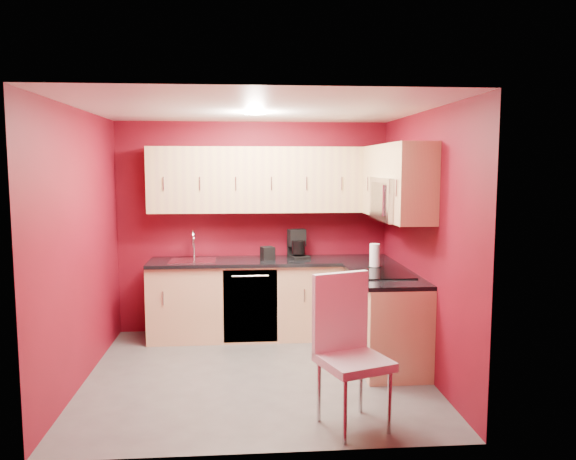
{
  "coord_description": "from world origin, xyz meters",
  "views": [
    {
      "loc": [
        -0.12,
        -5.19,
        1.98
      ],
      "look_at": [
        0.34,
        0.55,
        1.32
      ],
      "focal_mm": 35.0,
      "sensor_mm": 36.0,
      "label": 1
    }
  ],
  "objects": [
    {
      "name": "wall_front",
      "position": [
        0.0,
        -1.5,
        1.25
      ],
      "size": [
        3.2,
        0.0,
        3.2
      ],
      "primitive_type": "plane",
      "rotation": [
        -1.57,
        0.0,
        0.0
      ],
      "color": "maroon",
      "rests_on": "floor"
    },
    {
      "name": "microwave",
      "position": [
        1.39,
        0.2,
        1.66
      ],
      "size": [
        0.42,
        0.76,
        0.42
      ],
      "color": "silver",
      "rests_on": "upper_cabinets_right"
    },
    {
      "name": "dining_chair",
      "position": [
        0.7,
        -1.16,
        0.58
      ],
      "size": [
        0.61,
        0.62,
        1.16
      ],
      "primitive_type": null,
      "rotation": [
        0.0,
        0.0,
        0.34
      ],
      "color": "silver",
      "rests_on": "floor"
    },
    {
      "name": "ceiling",
      "position": [
        0.0,
        0.0,
        2.5
      ],
      "size": [
        3.2,
        3.2,
        0.0
      ],
      "primitive_type": "plane",
      "rotation": [
        3.14,
        0.0,
        0.0
      ],
      "color": "white",
      "rests_on": "wall_back"
    },
    {
      "name": "base_cabinets_right",
      "position": [
        1.3,
        0.25,
        0.43
      ],
      "size": [
        0.6,
        1.3,
        0.87
      ],
      "primitive_type": "cube",
      "color": "#DCAD7D",
      "rests_on": "floor"
    },
    {
      "name": "countertop_right",
      "position": [
        1.29,
        0.23,
        0.89
      ],
      "size": [
        0.63,
        1.27,
        0.04
      ],
      "primitive_type": "cube",
      "color": "black",
      "rests_on": "base_cabinets_right"
    },
    {
      "name": "coffee_maker",
      "position": [
        0.52,
        1.25,
        1.08
      ],
      "size": [
        0.27,
        0.31,
        0.33
      ],
      "primitive_type": null,
      "rotation": [
        0.0,
        0.0,
        0.3
      ],
      "color": "black",
      "rests_on": "countertop_back"
    },
    {
      "name": "wall_left",
      "position": [
        -1.6,
        0.0,
        1.25
      ],
      "size": [
        0.0,
        3.0,
        3.0
      ],
      "primitive_type": "plane",
      "rotation": [
        1.57,
        0.0,
        1.57
      ],
      "color": "maroon",
      "rests_on": "floor"
    },
    {
      "name": "cooktop",
      "position": [
        1.28,
        0.2,
        0.92
      ],
      "size": [
        0.5,
        0.55,
        0.01
      ],
      "primitive_type": "cube",
      "color": "black",
      "rests_on": "countertop_right"
    },
    {
      "name": "napkin_holder",
      "position": [
        0.16,
        1.18,
        0.99
      ],
      "size": [
        0.18,
        0.18,
        0.15
      ],
      "primitive_type": null,
      "rotation": [
        0.0,
        0.0,
        0.32
      ],
      "color": "black",
      "rests_on": "countertop_back"
    },
    {
      "name": "countertop_back",
      "position": [
        0.2,
        1.19,
        0.89
      ],
      "size": [
        2.8,
        0.63,
        0.04
      ],
      "primitive_type": "cube",
      "color": "black",
      "rests_on": "base_cabinets_back"
    },
    {
      "name": "wall_right",
      "position": [
        1.6,
        0.0,
        1.25
      ],
      "size": [
        0.0,
        3.0,
        3.0
      ],
      "primitive_type": "plane",
      "rotation": [
        1.57,
        0.0,
        -1.57
      ],
      "color": "maroon",
      "rests_on": "floor"
    },
    {
      "name": "dishwasher_front",
      "position": [
        -0.05,
        0.91,
        0.43
      ],
      "size": [
        0.6,
        0.02,
        0.82
      ],
      "primitive_type": "cube",
      "color": "black",
      "rests_on": "base_cabinets_back"
    },
    {
      "name": "wall_back",
      "position": [
        0.0,
        1.5,
        1.25
      ],
      "size": [
        3.2,
        0.0,
        3.2
      ],
      "primitive_type": "plane",
      "rotation": [
        1.57,
        0.0,
        0.0
      ],
      "color": "maroon",
      "rests_on": "floor"
    },
    {
      "name": "paper_towel",
      "position": [
        1.27,
        0.6,
        1.04
      ],
      "size": [
        0.17,
        0.17,
        0.25
      ],
      "primitive_type": null,
      "rotation": [
        0.0,
        0.0,
        0.22
      ],
      "color": "white",
      "rests_on": "countertop_right"
    },
    {
      "name": "upper_cabinets_right",
      "position": [
        1.42,
        0.44,
        1.89
      ],
      "size": [
        0.35,
        1.55,
        0.75
      ],
      "color": "tan",
      "rests_on": "wall_right"
    },
    {
      "name": "upper_cabinets_back",
      "position": [
        0.2,
        1.32,
        1.83
      ],
      "size": [
        2.8,
        0.35,
        0.75
      ],
      "primitive_type": "cube",
      "color": "tan",
      "rests_on": "wall_back"
    },
    {
      "name": "floor",
      "position": [
        0.0,
        0.0,
        0.0
      ],
      "size": [
        3.2,
        3.2,
        0.0
      ],
      "primitive_type": "plane",
      "color": "#55534F",
      "rests_on": "ground"
    },
    {
      "name": "sink",
      "position": [
        -0.7,
        1.2,
        0.94
      ],
      "size": [
        0.52,
        0.42,
        0.35
      ],
      "color": "silver",
      "rests_on": "countertop_back"
    },
    {
      "name": "downlight",
      "position": [
        0.0,
        0.3,
        2.48
      ],
      "size": [
        0.2,
        0.2,
        0.01
      ],
      "primitive_type": "cylinder",
      "color": "white",
      "rests_on": "ceiling"
    },
    {
      "name": "base_cabinets_back",
      "position": [
        0.2,
        1.2,
        0.43
      ],
      "size": [
        2.8,
        0.6,
        0.87
      ],
      "primitive_type": "cube",
      "color": "#DCAD7D",
      "rests_on": "floor"
    }
  ]
}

